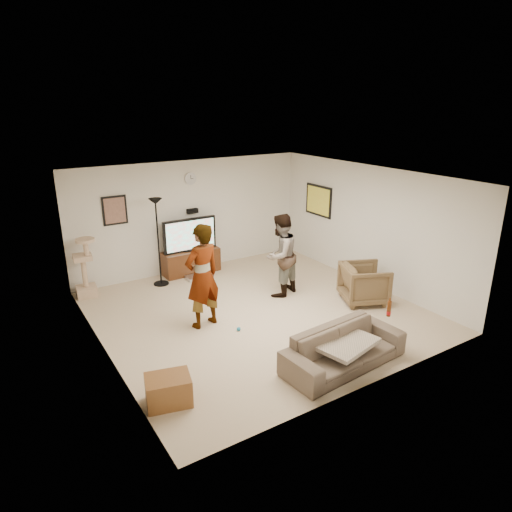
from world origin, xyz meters
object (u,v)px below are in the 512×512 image
tv_stand (191,261)px  armchair (364,283)px  cat_tree (84,268)px  person_right (280,255)px  side_table (168,390)px  tv (190,235)px  sofa (344,348)px  beer_bottle (389,309)px  floor_lamp (158,243)px  person_left (202,276)px

tv_stand → armchair: (2.17, -3.23, 0.11)m
cat_tree → person_right: (3.32, -2.01, 0.23)m
armchair → side_table: bearing=126.3°
person_right → armchair: (1.17, -1.16, -0.45)m
armchair → tv_stand: bearing=58.5°
tv → sofa: size_ratio=0.64×
cat_tree → person_right: bearing=-31.2°
sofa → tv_stand: bearing=89.4°
tv_stand → person_right: 2.37m
cat_tree → armchair: (4.49, -3.17, -0.22)m
tv → person_right: bearing=-64.3°
person_right → beer_bottle: (0.19, -2.63, -0.14)m
tv → side_table: bearing=-118.3°
beer_bottle → floor_lamp: bearing=114.6°
armchair → side_table: 4.50m
person_left → tv_stand: bearing=-121.2°
floor_lamp → person_right: bearing=-44.3°
person_left → beer_bottle: size_ratio=7.32×
floor_lamp → beer_bottle: (2.02, -4.42, -0.23)m
tv → beer_bottle: bearing=-75.8°
tv_stand → sofa: size_ratio=0.66×
tv_stand → tv: size_ratio=1.04×
sofa → armchair: 2.39m
tv_stand → tv: tv is taller
beer_bottle → tv_stand: bearing=104.2°
floor_lamp → side_table: size_ratio=3.24×
tv_stand → sofa: (0.29, -4.70, 0.02)m
sofa → side_table: (-2.52, 0.55, -0.09)m
floor_lamp → person_left: (-0.05, -2.17, -0.01)m
sofa → person_right: bearing=70.8°
armchair → tv: bearing=58.5°
person_left → side_table: 2.28m
floor_lamp → sofa: size_ratio=0.95×
tv → cat_tree: tv is taller
tv → side_table: size_ratio=2.16×
tv → cat_tree: (-2.32, -0.06, -0.30)m
person_left → beer_bottle: bearing=121.2°
person_left → sofa: 2.62m
person_right → sofa: 2.78m
tv → side_table: (-2.23, -4.14, -0.71)m
sofa → armchair: (1.88, 1.47, 0.09)m
tv → person_left: (-0.88, -2.45, 0.01)m
cat_tree → armchair: bearing=-35.2°
person_right → beer_bottle: person_right is taller
tv_stand → beer_bottle: (1.19, -4.70, 0.43)m
cat_tree → sofa: cat_tree is taller
side_table → floor_lamp: bearing=70.2°
sofa → armchair: size_ratio=2.34×
person_left → sofa: bearing=106.2°
cat_tree → beer_bottle: cat_tree is taller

